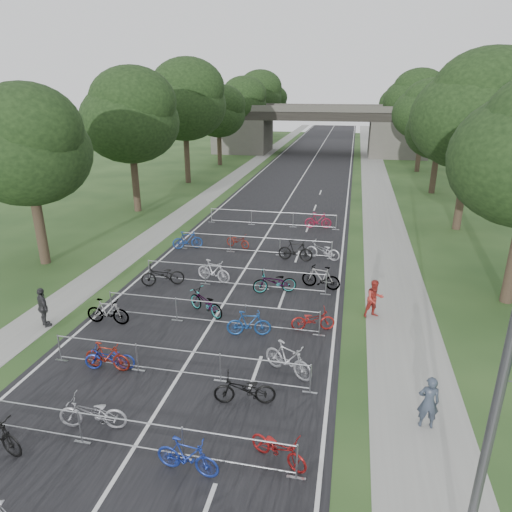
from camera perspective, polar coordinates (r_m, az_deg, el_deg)
The scene contains 48 objects.
road at distance 56.57m, azimuth 6.33°, elevation 10.59°, with size 11.00×140.00×0.01m, color black.
sidewalk_right at distance 56.36m, azimuth 14.57°, elevation 10.03°, with size 3.00×140.00×0.01m, color gray.
sidewalk_left at distance 57.78m, azimuth -1.21°, elevation 10.91°, with size 2.00×140.00×0.01m, color gray.
lane_markings at distance 56.57m, azimuth 6.33°, elevation 10.58°, with size 0.12×140.00×0.00m, color silver.
overpass_bridge at distance 70.96m, azimuth 7.76°, elevation 15.38°, with size 31.00×8.00×7.05m.
lamppost at distance 9.60m, azimuth 28.16°, elevation -15.62°, with size 0.61×0.65×8.21m.
tree_left_0 at distance 27.42m, azimuth -26.71°, elevation 11.92°, with size 6.72×6.72×10.25m.
tree_left_1 at distance 37.49m, azimuth -15.43°, elevation 16.30°, with size 7.56×7.56×11.53m.
tree_right_1 at distance 34.32m, azimuth 25.83°, elevation 15.75°, with size 8.18×8.18×12.47m.
tree_left_2 at distance 48.46m, azimuth -8.88°, elevation 18.50°, with size 8.40×8.40×12.81m.
tree_right_2 at distance 46.20m, azimuth 22.17°, elevation 14.52°, with size 6.16×6.16×9.39m.
tree_left_3 at distance 59.92m, azimuth -4.63°, elevation 17.43°, with size 6.72×6.72×10.25m.
tree_right_3 at distance 57.98m, azimuth 20.39°, elevation 16.63°, with size 7.17×7.17×10.93m.
tree_left_4 at distance 71.47m, azimuth -1.81°, elevation 18.61°, with size 7.56×7.56×11.53m.
tree_right_4 at distance 69.86m, azimuth 19.19°, elevation 18.01°, with size 8.18×8.18×12.47m.
tree_left_5 at distance 83.15m, azimuth 0.25°, elevation 19.44°, with size 8.40×8.40×12.81m.
tree_right_5 at distance 81.85m, azimuth 18.09°, elevation 16.95°, with size 6.16×6.16×9.39m.
tree_left_6 at distance 94.97m, azimuth 1.80°, elevation 18.57°, with size 6.72×6.72×10.25m.
tree_right_6 at distance 93.77m, azimuth 17.48°, elevation 17.94°, with size 7.17×7.17×10.93m.
barrier_row_1 at distance 13.91m, azimuth -15.43°, elevation -20.80°, with size 9.70×0.08×1.10m.
barrier_row_2 at distance 16.49m, azimuth -9.73°, elevation -13.00°, with size 9.70×0.08×1.10m.
barrier_row_3 at distance 19.56m, azimuth -5.70°, elevation -7.08°, with size 9.70×0.08×1.10m.
barrier_row_4 at distance 23.04m, azimuth -2.74°, elevation -2.60°, with size 9.70×0.08×1.10m.
barrier_row_5 at distance 27.58m, azimuth -0.14°, elevation 1.37°, with size 9.70×0.08×1.10m.
barrier_row_6 at distance 33.20m, azimuth 2.03°, elevation 4.68°, with size 9.70×0.08×1.10m.
bike_5 at distance 14.96m, azimuth -19.78°, elevation -18.02°, with size 0.71×2.04×1.07m, color gray.
bike_6 at distance 13.05m, azimuth -8.58°, elevation -23.54°, with size 0.50×1.78×1.07m, color navy.
bike_7 at distance 13.25m, azimuth 2.85°, elevation -22.88°, with size 0.62×1.77×0.93m, color maroon.
bike_8 at distance 17.42m, azimuth -17.85°, elevation -12.07°, with size 0.63×1.80×0.94m, color #1C309B.
bike_9 at distance 17.43m, azimuth -18.12°, elevation -11.85°, with size 0.50×1.78×1.07m, color maroon.
bike_10 at distance 15.06m, azimuth -1.43°, elevation -16.39°, with size 0.69×1.98×1.04m, color black.
bike_11 at distance 16.36m, azimuth 4.04°, elevation -12.74°, with size 0.57×2.03×1.22m, color #999AA0.
bike_12 at distance 20.50m, azimuth -18.05°, elevation -6.62°, with size 0.54×1.91×1.15m, color #96989D.
bike_13 at distance 20.42m, azimuth -6.32°, elevation -5.84°, with size 0.74×2.11×1.11m, color #96989D.
bike_14 at distance 18.65m, azimuth -0.91°, elevation -8.44°, with size 0.51×1.81×1.09m, color navy.
bike_15 at distance 19.21m, azimuth 7.13°, elevation -7.91°, with size 0.64×1.82×0.96m, color maroon.
bike_16 at distance 23.61m, azimuth -11.58°, elevation -2.37°, with size 0.75×2.16×1.14m, color black.
bike_17 at distance 23.71m, azimuth -5.32°, elevation -1.89°, with size 0.55×1.93×1.16m, color #B7B6BF.
bike_18 at distance 22.34m, azimuth 2.36°, elevation -3.29°, with size 0.75×2.16×1.13m, color #96989D.
bike_19 at distance 23.03m, azimuth 8.12°, elevation -2.67°, with size 0.56×1.98×1.19m, color #96989D.
bike_20 at distance 28.74m, azimuth -8.55°, elevation 1.98°, with size 0.53×1.88×1.13m, color navy.
bike_21 at distance 28.67m, azimuth -2.28°, elevation 1.90°, with size 0.59×1.69×0.89m, color maroon.
bike_22 at distance 26.54m, azimuth 4.96°, elevation 0.67°, with size 0.57×2.03×1.22m, color black.
bike_23 at distance 26.95m, azimuth 8.35°, elevation 0.67°, with size 0.72×2.05×1.08m, color #B1B2B9.
bike_27 at distance 32.93m, azimuth 7.78°, elevation 4.42°, with size 0.54×1.91×1.15m, color maroon.
pedestrian_a at distance 14.92m, azimuth 20.75°, elevation -16.74°, with size 0.63×0.41×1.71m, color #303948.
pedestrian_b at distance 20.60m, azimuth 14.59°, elevation -5.22°, with size 0.84×0.65×1.72m, color #A02922.
pedestrian_c at distance 21.14m, azimuth -25.07°, elevation -5.86°, with size 1.02×0.43×1.75m, color #2B2B2E.
Camera 1 is at (5.46, -5.49, 9.54)m, focal length 32.00 mm.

